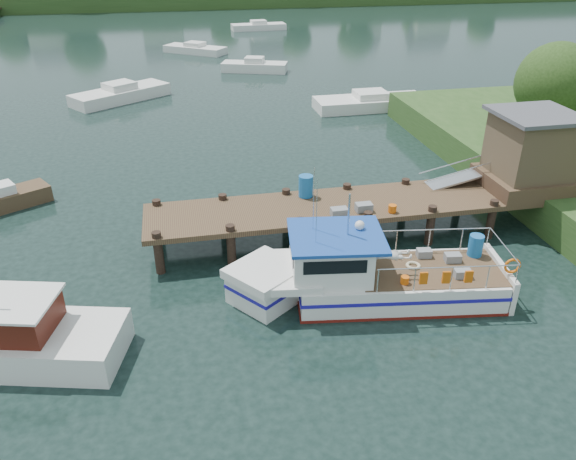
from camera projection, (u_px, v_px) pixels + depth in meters
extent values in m
plane|color=black|center=(305.00, 239.00, 21.73)|extent=(160.00, 160.00, 0.00)
cylinder|color=#332114|center=(545.00, 131.00, 28.69)|extent=(0.50, 0.50, 3.05)
sphere|color=#294317|center=(556.00, 83.00, 27.54)|extent=(3.90, 3.90, 3.90)
cube|color=#4A3623|center=(357.00, 204.00, 21.47)|extent=(16.00, 3.00, 0.20)
cylinder|color=black|center=(159.00, 256.00, 19.32)|extent=(0.32, 0.32, 1.90)
cylinder|color=black|center=(159.00, 222.00, 21.56)|extent=(0.32, 0.32, 1.90)
cylinder|color=black|center=(231.00, 249.00, 19.76)|extent=(0.32, 0.32, 1.90)
cylinder|color=black|center=(224.00, 217.00, 22.01)|extent=(0.32, 0.32, 1.90)
cylinder|color=black|center=(300.00, 242.00, 20.21)|extent=(0.32, 0.32, 1.90)
cylinder|color=black|center=(286.00, 211.00, 22.45)|extent=(0.32, 0.32, 1.90)
cylinder|color=black|center=(367.00, 235.00, 20.65)|extent=(0.32, 0.32, 1.90)
cylinder|color=black|center=(346.00, 205.00, 22.90)|extent=(0.32, 0.32, 1.90)
cylinder|color=black|center=(430.00, 229.00, 21.10)|extent=(0.32, 0.32, 1.90)
cylinder|color=black|center=(404.00, 200.00, 23.35)|extent=(0.32, 0.32, 1.90)
cylinder|color=black|center=(491.00, 223.00, 21.55)|extent=(0.32, 0.32, 1.90)
cylinder|color=black|center=(459.00, 195.00, 23.79)|extent=(0.32, 0.32, 1.90)
cylinder|color=black|center=(549.00, 217.00, 21.99)|extent=(0.32, 0.32, 1.90)
cylinder|color=black|center=(512.00, 190.00, 24.24)|extent=(0.32, 0.32, 1.90)
cube|color=#4A3623|center=(524.00, 180.00, 22.53)|extent=(3.20, 3.00, 0.60)
cube|color=#4E3D2B|center=(531.00, 147.00, 21.87)|extent=(2.60, 2.60, 2.40)
cube|color=#47474C|center=(538.00, 115.00, 21.26)|extent=(3.00, 3.00, 0.15)
cube|color=#A5A8AD|center=(460.00, 177.00, 22.92)|extent=(3.34, 0.90, 0.79)
cylinder|color=silver|center=(467.00, 170.00, 22.34)|extent=(3.34, 0.05, 0.76)
cylinder|color=silver|center=(458.00, 162.00, 23.03)|extent=(3.34, 0.05, 0.76)
cube|color=slate|center=(339.00, 212.00, 20.31)|extent=(0.60, 0.40, 0.30)
cube|color=slate|center=(364.00, 207.00, 20.66)|extent=(0.60, 0.40, 0.30)
cylinder|color=#CE560C|center=(392.00, 209.00, 20.58)|extent=(0.30, 0.30, 0.28)
cylinder|color=#175B9F|center=(306.00, 186.00, 21.67)|extent=(0.56, 0.56, 0.85)
cube|color=silver|center=(397.00, 283.00, 18.12)|extent=(6.70, 3.45, 0.98)
cube|color=silver|center=(265.00, 288.00, 17.89)|extent=(2.54, 2.54, 0.98)
cube|color=silver|center=(265.00, 272.00, 17.60)|extent=(2.79, 2.77, 0.30)
cube|color=silver|center=(292.00, 271.00, 17.66)|extent=(2.04, 2.65, 0.26)
cube|color=#1B1396|center=(397.00, 280.00, 18.06)|extent=(6.79, 3.49, 0.12)
cube|color=#1B1396|center=(265.00, 285.00, 17.83)|extent=(2.58, 2.58, 0.12)
cube|color=maroon|center=(396.00, 295.00, 18.33)|extent=(6.79, 3.48, 0.12)
cube|color=#4A3623|center=(430.00, 269.00, 17.94)|extent=(4.89, 2.94, 0.03)
cube|color=silver|center=(498.00, 278.00, 18.26)|extent=(0.53, 2.56, 1.15)
cube|color=silver|center=(330.00, 255.00, 17.47)|extent=(2.68, 2.54, 1.28)
cube|color=black|center=(335.00, 267.00, 16.36)|extent=(1.86, 0.30, 0.43)
cube|color=black|center=(326.00, 231.00, 18.33)|extent=(1.86, 0.30, 0.43)
cube|color=black|center=(292.00, 250.00, 17.28)|extent=(0.25, 1.53, 0.43)
cube|color=#184299|center=(336.00, 236.00, 17.16)|extent=(3.23, 2.86, 0.10)
cylinder|color=silver|center=(349.00, 215.00, 16.83)|extent=(0.08, 0.08, 1.37)
cylinder|color=silver|center=(317.00, 212.00, 16.24)|extent=(0.02, 0.02, 2.05)
cylinder|color=silver|center=(314.00, 199.00, 16.99)|extent=(0.02, 0.02, 2.05)
sphere|color=silver|center=(360.00, 225.00, 17.42)|extent=(0.35, 0.35, 0.31)
cylinder|color=silver|center=(449.00, 267.00, 16.53)|extent=(4.23, 0.65, 0.04)
cylinder|color=silver|center=(427.00, 230.00, 18.61)|extent=(4.23, 0.65, 0.04)
cylinder|color=silver|center=(504.00, 245.00, 17.69)|extent=(0.37, 2.33, 0.04)
cylinder|color=silver|center=(378.00, 281.00, 16.61)|extent=(0.04, 0.04, 0.81)
cylinder|color=silver|center=(364.00, 242.00, 18.69)|extent=(0.04, 0.04, 0.81)
cylinder|color=silver|center=(415.00, 280.00, 16.67)|extent=(0.04, 0.04, 0.81)
cylinder|color=silver|center=(396.00, 241.00, 18.75)|extent=(0.04, 0.04, 0.81)
cylinder|color=silver|center=(451.00, 279.00, 16.73)|extent=(0.04, 0.04, 0.81)
cylinder|color=silver|center=(429.00, 240.00, 18.80)|extent=(0.04, 0.04, 0.81)
cylinder|color=silver|center=(488.00, 277.00, 16.79)|extent=(0.04, 0.04, 0.81)
cylinder|color=silver|center=(461.00, 239.00, 18.86)|extent=(0.04, 0.04, 0.81)
cylinder|color=silver|center=(517.00, 277.00, 16.84)|extent=(0.04, 0.04, 0.81)
cylinder|color=silver|center=(488.00, 239.00, 18.91)|extent=(0.04, 0.04, 0.81)
cube|color=slate|center=(462.00, 273.00, 17.47)|extent=(0.56, 0.41, 0.27)
cube|color=slate|center=(453.00, 258.00, 18.29)|extent=(0.56, 0.41, 0.27)
cube|color=slate|center=(424.00, 253.00, 18.55)|extent=(0.51, 0.39, 0.27)
cylinder|color=#175B9F|center=(476.00, 246.00, 18.53)|extent=(0.54, 0.54, 0.75)
cylinder|color=#CE560C|center=(405.00, 280.00, 17.15)|extent=(0.29, 0.29, 0.26)
torus|color=#BFB28C|center=(413.00, 266.00, 18.04)|extent=(0.54, 0.54, 0.10)
torus|color=#CE560C|center=(512.00, 266.00, 17.25)|extent=(0.54, 0.16, 0.53)
cube|color=#CE560C|center=(424.00, 278.00, 16.64)|extent=(0.25, 0.12, 0.38)
cube|color=#CE560C|center=(446.00, 277.00, 16.68)|extent=(0.25, 0.12, 0.38)
cube|color=#CE560C|center=(469.00, 277.00, 16.71)|extent=(0.25, 0.12, 0.38)
imported|color=silver|center=(386.00, 255.00, 17.28)|extent=(0.43, 0.59, 1.50)
cube|color=silver|center=(11.00, 343.00, 15.54)|extent=(6.57, 3.77, 0.95)
cube|color=#45140B|center=(20.00, 317.00, 15.09)|extent=(2.09, 2.09, 0.90)
cube|color=silver|center=(16.00, 302.00, 14.86)|extent=(2.32, 2.32, 0.08)
cube|color=#4A3623|center=(3.00, 201.00, 23.98)|extent=(3.92, 3.03, 0.70)
cube|color=silver|center=(0.00, 190.00, 23.73)|extent=(1.38, 1.32, 0.45)
cube|color=silver|center=(259.00, 27.00, 67.46)|extent=(6.53, 2.48, 0.69)
cube|color=silver|center=(258.00, 22.00, 67.21)|extent=(1.87, 1.63, 0.45)
cube|color=silver|center=(121.00, 95.00, 39.31)|extent=(6.97, 5.89, 0.80)
cube|color=silver|center=(120.00, 86.00, 39.03)|extent=(2.53, 2.46, 0.52)
cube|color=silver|center=(255.00, 67.00, 47.40)|extent=(5.74, 3.50, 0.76)
cube|color=silver|center=(254.00, 60.00, 47.13)|extent=(1.86, 1.72, 0.49)
cube|color=silver|center=(370.00, 103.00, 37.52)|extent=(7.47, 2.63, 0.74)
cube|color=silver|center=(371.00, 95.00, 37.26)|extent=(2.11, 1.81, 0.48)
cube|color=silver|center=(195.00, 50.00, 54.59)|extent=(6.17, 5.33, 0.66)
cube|color=silver|center=(195.00, 44.00, 54.35)|extent=(2.26, 2.21, 0.42)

